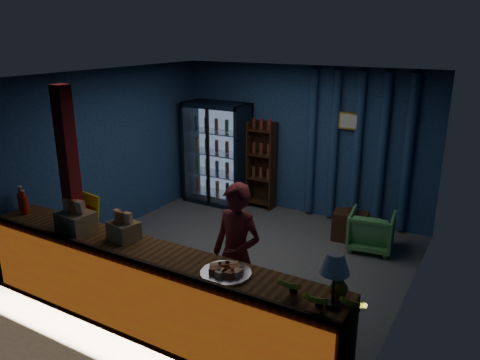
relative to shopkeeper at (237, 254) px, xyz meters
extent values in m
plane|color=#515154|center=(-0.73, 1.27, -0.80)|extent=(4.60, 4.60, 0.00)
plane|color=navy|center=(-0.73, 3.47, 0.50)|extent=(4.60, 0.00, 4.60)
plane|color=navy|center=(-0.73, -0.93, 0.50)|extent=(4.60, 0.00, 4.60)
plane|color=navy|center=(-3.03, 1.27, 0.50)|extent=(0.00, 4.40, 4.40)
plane|color=navy|center=(1.57, 1.27, 0.50)|extent=(0.00, 4.40, 4.40)
plane|color=#472D19|center=(-0.73, 1.27, 1.80)|extent=(4.60, 4.60, 0.00)
cube|color=brown|center=(-0.73, -0.63, -0.33)|extent=(4.40, 0.55, 0.95)
cube|color=red|center=(-0.73, -0.92, -0.33)|extent=(4.35, 0.02, 0.81)
cube|color=#3C1E13|center=(-0.73, -0.90, 0.17)|extent=(4.40, 0.04, 0.04)
cube|color=maroon|center=(-1.78, -0.63, 0.50)|extent=(0.16, 0.16, 2.60)
cube|color=black|center=(-2.28, 3.39, 0.15)|extent=(1.20, 0.06, 1.90)
cube|color=black|center=(-2.85, 3.12, 0.15)|extent=(0.06, 0.60, 1.90)
cube|color=black|center=(-1.71, 3.12, 0.15)|extent=(0.06, 0.60, 1.90)
cube|color=black|center=(-2.28, 3.12, 1.06)|extent=(1.20, 0.60, 0.08)
cube|color=black|center=(-2.28, 3.12, -0.76)|extent=(1.20, 0.60, 0.08)
cube|color=#99B2D8|center=(-2.28, 3.34, 0.15)|extent=(1.08, 0.02, 1.74)
cube|color=white|center=(-2.28, 2.84, 0.15)|extent=(1.12, 0.02, 1.78)
cube|color=black|center=(-2.28, 2.82, 0.15)|extent=(0.05, 0.05, 1.80)
cube|color=silver|center=(-2.28, 3.12, -0.63)|extent=(1.08, 0.48, 0.02)
cylinder|color=#B72F1A|center=(-2.73, 3.12, -0.50)|extent=(0.07, 0.07, 0.22)
cylinder|color=#25701C|center=(-2.51, 3.12, -0.50)|extent=(0.07, 0.07, 0.22)
cylinder|color=#9C7E18|center=(-2.28, 3.12, -0.50)|extent=(0.07, 0.07, 0.22)
cylinder|color=navy|center=(-2.06, 3.12, -0.50)|extent=(0.07, 0.07, 0.22)
cylinder|color=maroon|center=(-1.83, 3.12, -0.50)|extent=(0.07, 0.07, 0.22)
cube|color=silver|center=(-2.28, 3.12, -0.23)|extent=(1.08, 0.48, 0.02)
cylinder|color=#25701C|center=(-2.73, 3.12, -0.10)|extent=(0.07, 0.07, 0.22)
cylinder|color=#9C7E18|center=(-2.51, 3.12, -0.10)|extent=(0.07, 0.07, 0.22)
cylinder|color=navy|center=(-2.28, 3.12, -0.10)|extent=(0.07, 0.07, 0.22)
cylinder|color=maroon|center=(-2.06, 3.12, -0.10)|extent=(0.07, 0.07, 0.22)
cylinder|color=#B72F1A|center=(-1.83, 3.12, -0.10)|extent=(0.07, 0.07, 0.22)
cube|color=silver|center=(-2.28, 3.12, 0.17)|extent=(1.08, 0.48, 0.02)
cylinder|color=#9C7E18|center=(-2.73, 3.12, 0.30)|extent=(0.07, 0.07, 0.22)
cylinder|color=navy|center=(-2.51, 3.12, 0.30)|extent=(0.07, 0.07, 0.22)
cylinder|color=maroon|center=(-2.28, 3.12, 0.30)|extent=(0.07, 0.07, 0.22)
cylinder|color=#B72F1A|center=(-2.06, 3.12, 0.30)|extent=(0.07, 0.07, 0.22)
cylinder|color=#25701C|center=(-1.83, 3.12, 0.30)|extent=(0.07, 0.07, 0.22)
cube|color=silver|center=(-2.28, 3.12, 0.57)|extent=(1.08, 0.48, 0.02)
cylinder|color=navy|center=(-2.73, 3.12, 0.70)|extent=(0.07, 0.07, 0.22)
cylinder|color=maroon|center=(-2.51, 3.12, 0.70)|extent=(0.07, 0.07, 0.22)
cylinder|color=#B72F1A|center=(-2.28, 3.12, 0.70)|extent=(0.07, 0.07, 0.22)
cylinder|color=#25701C|center=(-2.06, 3.12, 0.70)|extent=(0.07, 0.07, 0.22)
cylinder|color=#9C7E18|center=(-1.83, 3.12, 0.70)|extent=(0.07, 0.07, 0.22)
cube|color=#3C1E13|center=(-1.43, 3.42, 0.00)|extent=(0.50, 0.02, 1.60)
cube|color=#3C1E13|center=(-1.67, 3.29, 0.00)|extent=(0.03, 0.28, 1.60)
cube|color=#3C1E13|center=(-1.20, 3.29, 0.00)|extent=(0.03, 0.28, 1.60)
cube|color=#3C1E13|center=(-1.43, 3.29, -0.70)|extent=(0.46, 0.26, 0.02)
cube|color=#3C1E13|center=(-1.43, 3.29, -0.25)|extent=(0.46, 0.26, 0.02)
cube|color=#3C1E13|center=(-1.43, 3.29, 0.20)|extent=(0.46, 0.26, 0.02)
cube|color=#3C1E13|center=(-1.43, 3.29, 0.65)|extent=(0.46, 0.26, 0.02)
cylinder|color=navy|center=(-0.53, 3.41, 0.50)|extent=(0.14, 0.14, 2.50)
cylinder|color=navy|center=(-0.13, 3.41, 0.50)|extent=(0.14, 0.14, 2.50)
cylinder|color=navy|center=(0.27, 3.41, 0.50)|extent=(0.14, 0.14, 2.50)
cylinder|color=navy|center=(0.67, 3.41, 0.50)|extent=(0.14, 0.14, 2.50)
cylinder|color=navy|center=(1.07, 3.41, 0.50)|extent=(0.14, 0.14, 2.50)
cube|color=gold|center=(0.12, 3.37, 0.95)|extent=(0.36, 0.03, 0.28)
cube|color=silver|center=(0.12, 3.35, 0.95)|extent=(0.30, 0.01, 0.22)
imported|color=maroon|center=(0.00, 0.00, 0.00)|extent=(0.61, 0.42, 1.61)
imported|color=#4F9F50|center=(0.82, 2.55, -0.51)|extent=(0.71, 0.73, 0.59)
cube|color=#3C1E13|center=(0.45, 2.70, -0.58)|extent=(0.53, 0.40, 0.46)
cylinder|color=#3C1E13|center=(0.45, 2.70, -0.30)|extent=(0.09, 0.09, 0.09)
cube|color=#F5F10C|center=(-1.83, -0.41, 0.33)|extent=(0.46, 0.15, 0.36)
cube|color=red|center=(-1.83, -0.43, 0.33)|extent=(0.38, 0.08, 0.09)
cylinder|color=red|center=(-2.86, -0.55, 0.26)|extent=(0.10, 0.10, 0.23)
cylinder|color=red|center=(-2.86, -0.55, 0.42)|extent=(0.04, 0.04, 0.09)
cylinder|color=white|center=(-2.86, -0.55, 0.46)|extent=(0.05, 0.05, 0.02)
cylinder|color=red|center=(-2.70, -0.63, 0.26)|extent=(0.10, 0.10, 0.23)
cylinder|color=red|center=(-2.70, -0.63, 0.42)|extent=(0.04, 0.04, 0.09)
cylinder|color=white|center=(-2.70, -0.63, 0.46)|extent=(0.05, 0.05, 0.02)
cube|color=#A67D50|center=(-1.69, -0.69, 0.27)|extent=(0.40, 0.33, 0.24)
cube|color=orange|center=(-1.79, -0.69, 0.47)|extent=(0.10, 0.07, 0.16)
cube|color=#BB4E23|center=(-1.69, -0.69, 0.47)|extent=(0.10, 0.07, 0.16)
cube|color=orange|center=(-1.60, -0.70, 0.47)|extent=(0.10, 0.07, 0.16)
cube|color=#A67D50|center=(-1.11, -0.55, 0.25)|extent=(0.35, 0.31, 0.20)
cube|color=orange|center=(-1.19, -0.53, 0.41)|extent=(0.09, 0.07, 0.13)
cube|color=#BB4E23|center=(-1.11, -0.55, 0.41)|extent=(0.09, 0.07, 0.13)
cube|color=orange|center=(-1.03, -0.56, 0.41)|extent=(0.09, 0.07, 0.13)
cylinder|color=silver|center=(0.27, -0.65, 0.16)|extent=(0.49, 0.49, 0.03)
cube|color=orange|center=(0.37, -0.65, 0.20)|extent=(0.11, 0.07, 0.05)
cube|color=#BB4E23|center=(0.34, -0.59, 0.20)|extent=(0.13, 0.13, 0.05)
cube|color=orange|center=(0.27, -0.56, 0.20)|extent=(0.07, 0.11, 0.05)
cube|color=#BB4E23|center=(0.20, -0.59, 0.20)|extent=(0.13, 0.13, 0.05)
cube|color=orange|center=(0.18, -0.65, 0.20)|extent=(0.11, 0.07, 0.05)
cube|color=#BB4E23|center=(0.20, -0.72, 0.20)|extent=(0.13, 0.13, 0.05)
cube|color=orange|center=(0.27, -0.75, 0.20)|extent=(0.07, 0.11, 0.05)
cube|color=#BB4E23|center=(0.34, -0.72, 0.20)|extent=(0.13, 0.13, 0.05)
cylinder|color=black|center=(1.32, -0.67, 0.17)|extent=(0.11, 0.11, 0.04)
cylinder|color=black|center=(1.32, -0.67, 0.34)|extent=(0.02, 0.02, 0.34)
cone|color=white|center=(1.32, -0.67, 0.55)|extent=(0.25, 0.25, 0.17)
sphere|color=olive|center=(1.32, -0.52, 0.23)|extent=(0.16, 0.16, 0.16)
cone|color=#29591E|center=(1.32, -0.52, 0.37)|extent=(0.09, 0.09, 0.12)
camera|label=1|loc=(2.36, -3.96, 2.32)|focal=35.00mm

